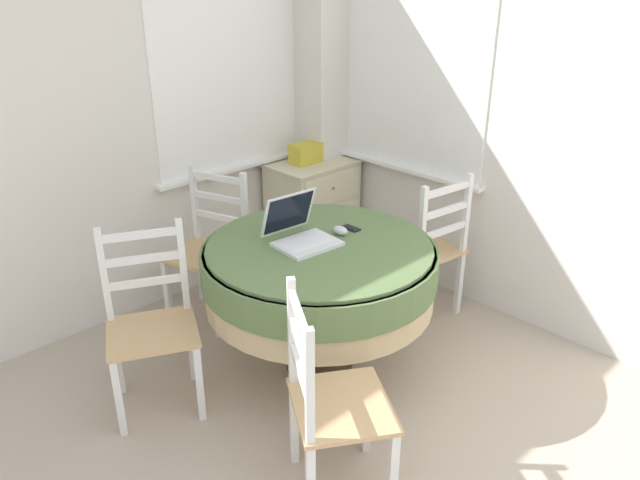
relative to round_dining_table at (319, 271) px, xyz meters
name	(u,v)px	position (x,y,z in m)	size (l,w,h in m)	color
corner_room_shell	(338,117)	(0.37, 0.24, 0.69)	(4.21, 4.55, 2.55)	silver
round_dining_table	(319,271)	(0.00, 0.00, 0.00)	(1.20, 1.20, 0.73)	#4C3D2D
laptop	(300,233)	(-0.05, 0.09, 0.20)	(0.33, 0.34, 0.24)	silver
computer_mouse	(340,230)	(0.17, 0.02, 0.17)	(0.06, 0.09, 0.05)	silver
cell_phone	(351,228)	(0.26, 0.03, 0.15)	(0.05, 0.10, 0.01)	black
dining_chair_near_back_window	(210,250)	(-0.08, 0.86, -0.15)	(0.50, 0.52, 0.92)	tan
dining_chair_near_right_window	(427,250)	(0.85, -0.05, -0.15)	(0.46, 0.43, 0.92)	tan
dining_chair_camera_near	(331,404)	(-0.57, -0.65, -0.15)	(0.55, 0.56, 0.92)	tan
dining_chair_left_flank	(151,325)	(-0.78, 0.36, -0.15)	(0.55, 0.53, 0.92)	tan
corner_cabinet	(313,212)	(0.90, 1.00, -0.21)	(0.60, 0.44, 0.75)	beige
storage_box	(306,153)	(0.86, 1.02, 0.23)	(0.22, 0.13, 0.14)	gold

